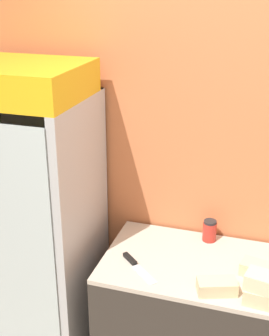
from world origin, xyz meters
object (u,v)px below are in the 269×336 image
at_px(beverage_cooler, 35,211).
at_px(sandwich_flat_left, 263,271).
at_px(sandwich_stack_middle, 269,283).
at_px(chefs_knife, 135,264).
at_px(sandwich_stack_bottom, 267,297).
at_px(sandwich_flat_right, 217,287).
at_px(condiment_jar, 210,231).

xyz_separation_m(beverage_cooler, sandwich_flat_left, (1.33, -0.07, -0.10)).
xyz_separation_m(sandwich_stack_middle, chefs_knife, (-0.68, 0.12, -0.11)).
relative_size(sandwich_stack_bottom, chefs_knife, 0.89).
relative_size(sandwich_flat_left, sandwich_flat_right, 1.11).
height_order(sandwich_stack_middle, sandwich_flat_right, sandwich_stack_middle).
distance_m(sandwich_stack_middle, sandwich_flat_right, 0.25).
bearing_deg(condiment_jar, chefs_knife, -131.96).
xyz_separation_m(sandwich_stack_middle, sandwich_flat_left, (-0.03, 0.22, -0.08)).
height_order(sandwich_stack_bottom, condiment_jar, condiment_jar).
distance_m(sandwich_stack_bottom, sandwich_flat_right, 0.24).
bearing_deg(sandwich_flat_right, chefs_knife, 167.49).
xyz_separation_m(sandwich_flat_left, chefs_knife, (-0.65, -0.10, -0.03)).
height_order(sandwich_flat_left, sandwich_flat_right, same).
xyz_separation_m(sandwich_stack_bottom, sandwich_flat_left, (-0.03, 0.22, -0.00)).
xyz_separation_m(sandwich_stack_middle, condiment_jar, (-0.35, 0.49, -0.06)).
relative_size(beverage_cooler, sandwich_flat_left, 8.26).
relative_size(sandwich_flat_left, condiment_jar, 1.85).
distance_m(beverage_cooler, sandwich_stack_middle, 1.39).
distance_m(sandwich_stack_middle, condiment_jar, 0.61).
distance_m(sandwich_flat_left, chefs_knife, 0.66).
relative_size(sandwich_stack_bottom, condiment_jar, 1.71).
relative_size(chefs_knife, condiment_jar, 1.93).
distance_m(beverage_cooler, sandwich_stack_bottom, 1.40).
bearing_deg(sandwich_stack_middle, condiment_jar, 125.22).
relative_size(beverage_cooler, sandwich_stack_bottom, 8.91).
bearing_deg(sandwich_stack_middle, sandwich_stack_bottom, 0.00).
distance_m(sandwich_stack_bottom, condiment_jar, 0.60).
height_order(sandwich_flat_right, chefs_knife, sandwich_flat_right).
xyz_separation_m(sandwich_flat_left, sandwich_flat_right, (-0.20, -0.20, -0.00)).
xyz_separation_m(sandwich_flat_left, condiment_jar, (-0.32, 0.27, 0.03)).
bearing_deg(chefs_knife, beverage_cooler, 166.09).
bearing_deg(sandwich_stack_bottom, sandwich_stack_middle, 0.00).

